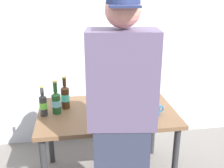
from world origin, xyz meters
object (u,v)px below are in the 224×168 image
beer_bottle_amber (56,102)px  laptop (130,100)px  beer_bottle_green (65,96)px  person_figure (121,126)px  beer_bottle_dark (43,104)px  coffee_mug (156,110)px

beer_bottle_amber → laptop: bearing=4.6°
laptop → beer_bottle_green: size_ratio=1.36×
beer_bottle_amber → person_figure: 0.79m
beer_bottle_green → beer_bottle_dark: beer_bottle_green is taller
beer_bottle_amber → coffee_mug: size_ratio=2.57×
beer_bottle_amber → coffee_mug: 0.86m
laptop → coffee_mug: laptop is taller
beer_bottle_dark → coffee_mug: beer_bottle_dark is taller
laptop → beer_bottle_amber: size_ratio=1.37×
beer_bottle_green → coffee_mug: size_ratio=2.58×
laptop → beer_bottle_dark: bearing=-173.9°
beer_bottle_amber → beer_bottle_green: size_ratio=1.00×
person_figure → beer_bottle_amber: bearing=125.1°
laptop → coffee_mug: 0.27m
beer_bottle_dark → coffee_mug: bearing=-7.4°
coffee_mug → person_figure: bearing=-128.8°
beer_bottle_green → coffee_mug: 0.81m
person_figure → coffee_mug: person_figure is taller
beer_bottle_amber → person_figure: (0.45, -0.64, 0.07)m
person_figure → coffee_mug: 0.64m
person_figure → laptop: bearing=72.8°
beer_bottle_dark → person_figure: bearing=-47.7°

